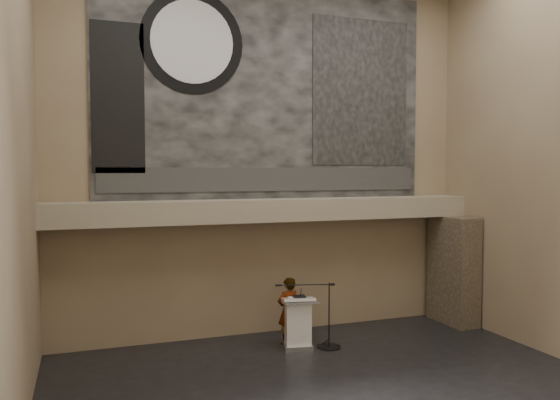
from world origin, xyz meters
name	(u,v)px	position (x,y,z in m)	size (l,w,h in m)	color
floor	(344,396)	(0.00, 0.00, 0.00)	(10.00, 10.00, 0.00)	black
wall_back	(268,154)	(0.00, 4.00, 4.25)	(10.00, 0.02, 8.50)	#816952
wall_front	(530,129)	(0.00, -4.00, 4.25)	(10.00, 0.02, 8.50)	#816952
wall_left	(14,141)	(-5.00, 0.00, 4.25)	(0.02, 8.00, 8.50)	#816952
soffit	(274,210)	(0.00, 3.60, 2.95)	(10.00, 0.80, 0.50)	gray
sprinkler_left	(206,225)	(-1.60, 3.55, 2.67)	(0.04, 0.04, 0.06)	#B2893D
sprinkler_right	(349,220)	(1.90, 3.55, 2.67)	(0.04, 0.04, 0.06)	#B2893D
banner	(269,92)	(0.00, 3.97, 5.70)	(8.00, 0.05, 5.00)	black
banner_text_strip	(269,179)	(0.00, 3.93, 3.65)	(7.76, 0.02, 0.55)	#2A2A2A
banner_clock_rim	(192,42)	(-1.80, 3.93, 6.70)	(2.30, 2.30, 0.02)	black
banner_clock_face	(192,42)	(-1.80, 3.91, 6.70)	(1.84, 1.84, 0.02)	silver
banner_building_print	(361,92)	(2.40, 3.93, 5.80)	(2.60, 0.02, 3.60)	black
banner_brick_print	(118,98)	(-3.40, 3.93, 5.40)	(1.10, 0.02, 3.20)	black
stone_pier	(453,270)	(4.65, 3.15, 1.35)	(0.60, 1.40, 2.70)	#3E3326
lectern	(298,323)	(0.21, 2.65, 0.55)	(0.78, 0.62, 1.13)	silver
binder	(299,296)	(0.25, 2.67, 1.12)	(0.27, 0.21, 0.04)	black
papers	(294,298)	(0.12, 2.66, 1.10)	(0.20, 0.27, 0.01)	white
speaker_person	(288,311)	(0.11, 2.96, 0.75)	(0.54, 0.36, 1.49)	white
mic_stand	(327,338)	(0.82, 2.45, 0.21)	(1.39, 0.57, 1.43)	black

